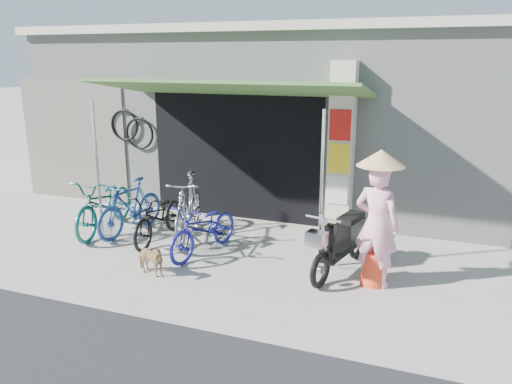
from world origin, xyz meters
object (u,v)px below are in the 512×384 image
(bike_black, at_px, (159,216))
(moped, at_px, (342,242))
(bike_silver, at_px, (188,207))
(street_dog, at_px, (150,260))
(bike_blue, at_px, (130,207))
(bike_navy, at_px, (204,229))
(nun, at_px, (377,220))
(bike_teal, at_px, (105,204))

(bike_black, distance_m, moped, 3.16)
(bike_silver, distance_m, street_dog, 1.59)
(bike_blue, distance_m, street_dog, 1.94)
(bike_black, xyz_separation_m, street_dog, (0.61, -1.29, -0.19))
(bike_blue, height_order, street_dog, bike_blue)
(bike_silver, height_order, bike_navy, bike_silver)
(bike_silver, height_order, nun, nun)
(bike_black, bearing_deg, bike_silver, 27.40)
(bike_teal, height_order, bike_navy, bike_teal)
(bike_navy, bearing_deg, moped, 14.36)
(bike_teal, xyz_separation_m, nun, (4.82, -0.54, 0.42))
(nun, bearing_deg, bike_silver, 3.40)
(bike_black, bearing_deg, bike_blue, 164.06)
(bike_teal, xyz_separation_m, bike_black, (1.16, -0.09, -0.08))
(street_dog, bearing_deg, bike_navy, -4.94)
(bike_blue, xyz_separation_m, street_dog, (1.28, -1.44, -0.24))
(bike_teal, distance_m, bike_black, 1.17)
(bike_silver, height_order, street_dog, bike_silver)
(bike_blue, distance_m, moped, 3.84)
(bike_teal, xyz_separation_m, bike_silver, (1.58, 0.16, 0.05))
(bike_blue, bearing_deg, bike_navy, -6.18)
(bike_silver, distance_m, moped, 2.76)
(bike_navy, bearing_deg, street_dog, -98.62)
(street_dog, bearing_deg, bike_blue, 56.99)
(bike_teal, xyz_separation_m, moped, (4.31, -0.26, -0.06))
(bike_black, xyz_separation_m, bike_silver, (0.42, 0.25, 0.13))
(bike_blue, bearing_deg, moped, 3.28)
(bike_navy, relative_size, street_dog, 2.83)
(street_dog, distance_m, moped, 2.79)
(bike_black, bearing_deg, moped, -6.63)
(bike_blue, relative_size, nun, 0.85)
(nun, bearing_deg, moped, -12.69)
(bike_teal, height_order, moped, bike_teal)
(bike_black, xyz_separation_m, bike_navy, (0.98, -0.27, -0.01))
(street_dog, relative_size, moped, 0.33)
(nun, bearing_deg, street_dog, 31.07)
(bike_navy, relative_size, nun, 0.86)
(bike_silver, height_order, moped, bike_silver)
(bike_navy, height_order, moped, moped)
(bike_teal, relative_size, street_dog, 3.40)
(bike_black, distance_m, nun, 3.72)
(bike_teal, bearing_deg, bike_navy, -18.24)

